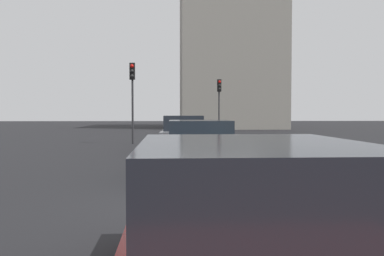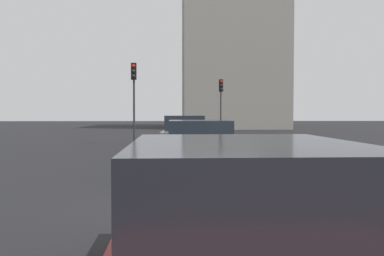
{
  "view_description": "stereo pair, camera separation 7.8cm",
  "coord_description": "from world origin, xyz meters",
  "px_view_note": "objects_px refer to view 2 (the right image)",
  "views": [
    {
      "loc": [
        -7.43,
        0.45,
        1.68
      ],
      "look_at": [
        3.89,
        -0.08,
        1.27
      ],
      "focal_mm": 38.59,
      "sensor_mm": 36.0,
      "label": 1
    },
    {
      "loc": [
        -7.43,
        0.37,
        1.68
      ],
      "look_at": [
        3.89,
        -0.08,
        1.27
      ],
      "focal_mm": 38.59,
      "sensor_mm": 36.0,
      "label": 2
    }
  ],
  "objects_px": {
    "car_red_third": "(240,240)",
    "traffic_light_near_right": "(134,86)",
    "car_grey_lead": "(185,134)",
    "car_teal_second": "(199,149)",
    "traffic_light_near_left": "(221,95)"
  },
  "relations": [
    {
      "from": "car_red_third",
      "to": "traffic_light_near_right",
      "type": "height_order",
      "value": "traffic_light_near_right"
    },
    {
      "from": "car_grey_lead",
      "to": "car_red_third",
      "type": "height_order",
      "value": "car_grey_lead"
    },
    {
      "from": "traffic_light_near_right",
      "to": "car_red_third",
      "type": "bearing_deg",
      "value": 10.05
    },
    {
      "from": "car_teal_second",
      "to": "car_red_third",
      "type": "distance_m",
      "value": 7.73
    },
    {
      "from": "car_red_third",
      "to": "traffic_light_near_right",
      "type": "relative_size",
      "value": 1.07
    },
    {
      "from": "car_grey_lead",
      "to": "traffic_light_near_left",
      "type": "distance_m",
      "value": 12.82
    },
    {
      "from": "car_teal_second",
      "to": "car_red_third",
      "type": "xyz_separation_m",
      "value": [
        -7.73,
        0.12,
        -0.0
      ]
    },
    {
      "from": "traffic_light_near_left",
      "to": "car_red_third",
      "type": "bearing_deg",
      "value": -12.56
    },
    {
      "from": "car_grey_lead",
      "to": "car_red_third",
      "type": "distance_m",
      "value": 14.84
    },
    {
      "from": "traffic_light_near_left",
      "to": "traffic_light_near_right",
      "type": "distance_m",
      "value": 9.56
    },
    {
      "from": "traffic_light_near_left",
      "to": "traffic_light_near_right",
      "type": "bearing_deg",
      "value": -42.37
    },
    {
      "from": "traffic_light_near_left",
      "to": "traffic_light_near_right",
      "type": "xyz_separation_m",
      "value": [
        -7.75,
        5.59,
        0.16
      ]
    },
    {
      "from": "car_grey_lead",
      "to": "car_red_third",
      "type": "relative_size",
      "value": 1.0
    },
    {
      "from": "car_red_third",
      "to": "traffic_light_near_right",
      "type": "bearing_deg",
      "value": 7.28
    },
    {
      "from": "car_teal_second",
      "to": "traffic_light_near_left",
      "type": "relative_size",
      "value": 0.98
    }
  ]
}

